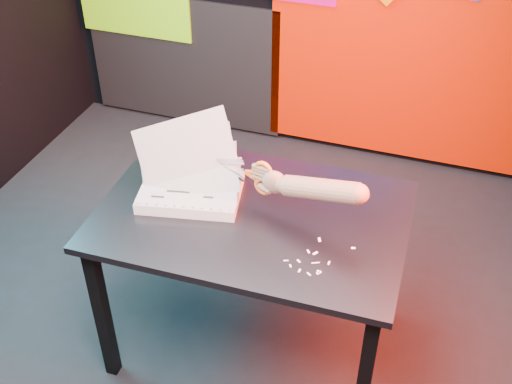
% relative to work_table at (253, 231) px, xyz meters
% --- Properties ---
extents(room, '(3.01, 3.01, 2.71)m').
position_rel_work_table_xyz_m(room, '(-0.29, 0.18, 0.69)').
color(room, black).
rests_on(room, ground).
extents(backdrop, '(2.88, 0.05, 2.08)m').
position_rel_work_table_xyz_m(backdrop, '(-0.23, 1.64, 0.30)').
color(backdrop, '#BA1600').
rests_on(backdrop, ground).
extents(work_table, '(1.19, 0.81, 0.75)m').
position_rel_work_table_xyz_m(work_table, '(0.00, 0.00, 0.00)').
color(work_table, black).
rests_on(work_table, ground).
extents(printout_stack, '(0.48, 0.36, 0.36)m').
position_rel_work_table_xyz_m(printout_stack, '(-0.27, 0.02, 0.13)').
color(printout_stack, beige).
rests_on(printout_stack, work_table).
extents(scissors, '(0.26, 0.07, 0.15)m').
position_rel_work_table_xyz_m(scissors, '(0.01, 0.04, 0.24)').
color(scissors, '#A9ACB6').
rests_on(scissors, printout_stack).
extents(hand_forearm, '(0.44, 0.14, 0.17)m').
position_rel_work_table_xyz_m(hand_forearm, '(0.23, -0.01, 0.27)').
color(hand_forearm, brown).
rests_on(hand_forearm, work_table).
extents(paper_clippings, '(0.23, 0.20, 0.00)m').
position_rel_work_table_xyz_m(paper_clippings, '(0.29, -0.17, 0.09)').
color(paper_clippings, white).
rests_on(paper_clippings, work_table).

